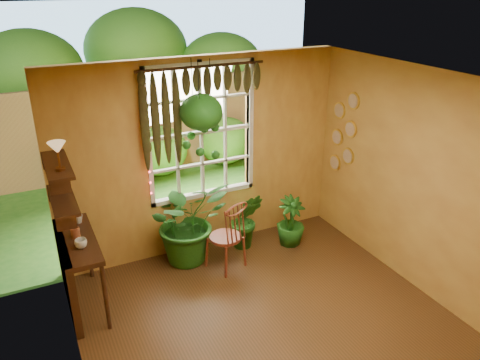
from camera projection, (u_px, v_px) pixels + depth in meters
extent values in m
plane|color=#523017|center=(285.00, 342.00, 5.01)|extent=(4.50, 4.50, 0.00)
plane|color=silver|center=(297.00, 93.00, 3.93)|extent=(4.50, 4.50, 0.00)
plane|color=gold|center=(203.00, 158.00, 6.32)|extent=(4.00, 0.00, 4.00)
plane|color=gold|center=(73.00, 288.00, 3.66)|extent=(0.00, 4.50, 4.50)
plane|color=gold|center=(442.00, 193.00, 5.28)|extent=(0.00, 4.50, 4.50)
cube|color=silver|center=(201.00, 132.00, 6.21)|extent=(1.52, 0.10, 1.86)
cube|color=white|center=(200.00, 132.00, 6.23)|extent=(1.38, 0.01, 1.78)
cylinder|color=#3B2410|center=(202.00, 67.00, 5.77)|extent=(1.70, 0.04, 0.04)
cube|color=#3B2410|center=(77.00, 241.00, 5.25)|extent=(0.40, 1.20, 0.06)
cube|color=#3B2410|center=(68.00, 276.00, 5.36)|extent=(0.08, 1.18, 0.90)
cylinder|color=#3B2410|center=(106.00, 296.00, 5.04)|extent=(0.05, 0.05, 0.86)
cylinder|color=#3B2410|center=(88.00, 248.00, 5.95)|extent=(0.05, 0.05, 0.86)
cube|color=#3B2410|center=(63.00, 200.00, 5.01)|extent=(0.25, 0.90, 0.04)
cube|color=#3B2410|center=(57.00, 165.00, 4.85)|extent=(0.25, 0.90, 0.04)
cube|color=#205A19|center=(125.00, 145.00, 10.99)|extent=(14.00, 10.00, 0.04)
cube|color=#9D7A4A|center=(142.00, 127.00, 9.14)|extent=(12.00, 0.10, 1.80)
plane|color=#80AAD6|center=(103.00, 65.00, 11.85)|extent=(12.00, 0.00, 12.00)
cylinder|color=maroon|center=(225.00, 237.00, 6.16)|extent=(0.55, 0.55, 0.04)
torus|color=maroon|center=(235.00, 209.00, 5.85)|extent=(0.39, 0.18, 0.40)
imported|color=#144412|center=(188.00, 220.00, 6.27)|extent=(1.16, 1.03, 1.20)
imported|color=#144412|center=(246.00, 220.00, 6.63)|extent=(0.58, 0.52, 0.85)
imported|color=#144412|center=(291.00, 221.00, 6.73)|extent=(0.45, 0.45, 0.73)
ellipsoid|color=black|center=(201.00, 118.00, 5.85)|extent=(0.32, 0.32, 0.19)
ellipsoid|color=#144412|center=(201.00, 112.00, 5.82)|extent=(0.54, 0.54, 0.46)
imported|color=silver|center=(81.00, 244.00, 5.04)|extent=(0.17, 0.17, 0.10)
imported|color=beige|center=(78.00, 219.00, 5.56)|extent=(0.13, 0.13, 0.10)
cylinder|color=brown|center=(75.00, 233.00, 5.24)|extent=(0.10, 0.10, 0.12)
imported|color=#B2AD99|center=(60.00, 185.00, 5.15)|extent=(0.18, 0.18, 0.15)
cylinder|color=#573118|center=(60.00, 169.00, 4.68)|extent=(0.10, 0.10, 0.03)
cylinder|color=#573118|center=(59.00, 160.00, 4.64)|extent=(0.02, 0.02, 0.18)
cone|color=slate|center=(57.00, 148.00, 4.59)|extent=(0.18, 0.18, 0.12)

